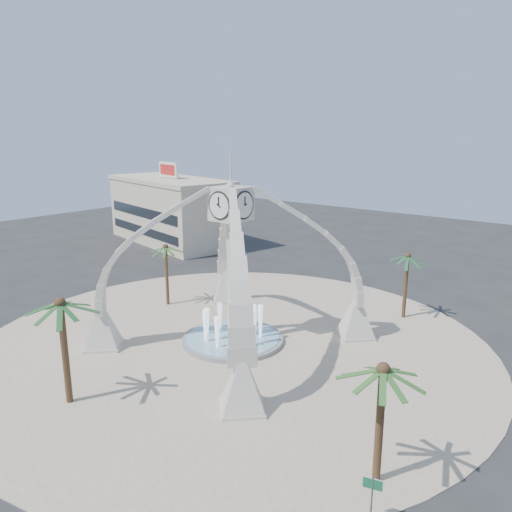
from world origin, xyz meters
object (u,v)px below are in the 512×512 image
Objects in this scene: palm_east at (383,371)px; palm_north at (408,257)px; fountain at (233,339)px; palm_west at (166,248)px; palm_south at (60,305)px; clock_tower at (232,263)px; street_sign at (372,490)px.

palm_east is 22.85m from palm_north.
palm_west reaches higher than fountain.
palm_north is 28.66m from palm_south.
clock_tower reaches higher than palm_west.
palm_south reaches higher than palm_east.
palm_east is at bearing -25.83° from fountain.
palm_south is (8.96, -15.79, 0.75)m from palm_west.
palm_east is at bearing -70.08° from palm_north.
palm_north is (8.31, 13.69, 5.34)m from fountain.
fountain is 1.25× the size of palm_north.
palm_east reaches higher than street_sign.
fountain is 12.29m from palm_west.
palm_south reaches higher than fountain.
street_sign is (17.13, -10.48, 1.42)m from fountain.
clock_tower is 17.89m from palm_east.
palm_south is (-17.87, -5.33, 0.63)m from palm_east.
palm_west is 18.17m from palm_south.
clock_tower reaches higher than palm_south.
fountain is 1.10× the size of palm_south.
palm_west is (-26.83, 10.46, -0.12)m from palm_east.
fountain is 18.69m from palm_east.
fountain is at bearing -121.24° from palm_north.
fountain is 1.21× the size of palm_east.
fountain reaches higher than street_sign.
clock_tower is at bearing 133.42° from street_sign.
clock_tower is 2.24× the size of fountain.
palm_east is 2.76× the size of street_sign.
palm_east is (16.09, -7.79, 5.46)m from fountain.
clock_tower reaches higher than street_sign.
clock_tower is at bearing -13.98° from palm_west.
palm_north is (8.31, 13.69, -0.87)m from clock_tower.
clock_tower is at bearing -90.00° from fountain.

